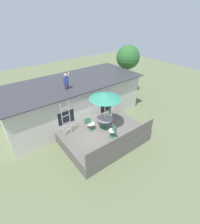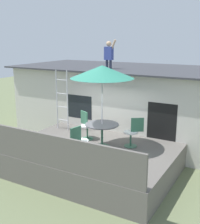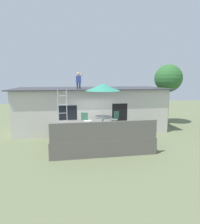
% 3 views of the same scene
% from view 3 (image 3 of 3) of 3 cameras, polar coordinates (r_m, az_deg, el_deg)
% --- Properties ---
extents(ground_plane, '(40.00, 40.00, 0.00)m').
position_cam_3_polar(ground_plane, '(11.23, -0.50, -9.18)').
color(ground_plane, '#66704C').
extents(house, '(10.50, 4.50, 2.96)m').
position_cam_3_polar(house, '(14.36, -2.80, 1.04)').
color(house, beige).
rests_on(house, ground).
extents(deck, '(5.06, 3.96, 0.80)m').
position_cam_3_polar(deck, '(11.11, -0.50, -7.23)').
color(deck, '#605B56').
rests_on(deck, ground).
extents(deck_railing, '(4.96, 0.08, 0.90)m').
position_cam_3_polar(deck_railing, '(9.05, 1.46, -5.56)').
color(deck_railing, '#605B56').
rests_on(deck_railing, deck).
extents(patio_table, '(1.04, 1.04, 0.74)m').
position_cam_3_polar(patio_table, '(10.93, 0.83, -2.17)').
color(patio_table, '#33664C').
rests_on(patio_table, deck).
extents(patio_umbrella, '(1.90, 1.90, 2.54)m').
position_cam_3_polar(patio_umbrella, '(10.71, 0.85, 7.09)').
color(patio_umbrella, silver).
rests_on(patio_umbrella, deck).
extents(step_ladder, '(0.52, 0.04, 2.20)m').
position_cam_3_polar(step_ladder, '(11.56, -10.72, 0.89)').
color(step_ladder, silver).
rests_on(step_ladder, deck).
extents(person_figure, '(0.47, 0.20, 1.11)m').
position_cam_3_polar(person_figure, '(13.12, -6.16, 9.32)').
color(person_figure, '#33384C').
rests_on(person_figure, house).
extents(patio_chair_left, '(0.59, 0.44, 0.92)m').
position_cam_3_polar(patio_chair_left, '(11.26, -3.86, -2.52)').
color(patio_chair_left, '#33664C').
rests_on(patio_chair_left, deck).
extents(patio_chair_right, '(0.57, 0.46, 0.92)m').
position_cam_3_polar(patio_chair_right, '(11.64, 4.30, -2.12)').
color(patio_chair_right, '#33664C').
rests_on(patio_chair_right, deck).
extents(patio_chair_near, '(0.44, 0.62, 0.92)m').
position_cam_3_polar(patio_chair_near, '(9.96, 0.85, -4.10)').
color(patio_chair_near, '#33664C').
rests_on(patio_chair_near, deck).
extents(backyard_tree, '(2.15, 2.15, 4.72)m').
position_cam_3_polar(backyard_tree, '(16.70, 19.04, 8.95)').
color(backyard_tree, brown).
rests_on(backyard_tree, ground).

